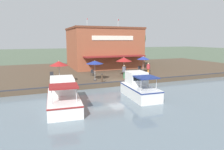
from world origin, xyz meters
name	(u,v)px	position (x,y,z in m)	size (l,w,h in m)	color
ground_plane	(121,87)	(0.00, 0.00, 0.00)	(220.00, 220.00, 0.00)	#4C5B47
quay_deck	(94,71)	(-11.00, 0.00, 0.30)	(22.00, 56.00, 0.60)	#4C3D2D
quay_edge_fender	(121,81)	(-0.10, 0.00, 0.65)	(0.20, 50.40, 0.10)	#2D2D33
waterfront_restaurant	(103,48)	(-13.71, 2.60, 4.07)	(11.59, 11.93, 8.59)	brown
patio_umbrella_mid_patio_left	(124,59)	(-3.38, 1.94, 2.87)	(2.14, 2.14, 2.58)	#B7B7B7
patio_umbrella_near_quay_edge	(59,63)	(-1.97, -6.75, 2.86)	(2.05, 2.05, 2.55)	#B7B7B7
patio_umbrella_far_corner	(95,62)	(-1.96, -2.57, 2.81)	(2.06, 2.06, 2.44)	#B7B7B7
patio_umbrella_mid_patio_right	(143,58)	(-4.60, 5.65, 2.83)	(1.84, 1.84, 2.48)	#B7B7B7
cafe_chair_facing_river	(140,69)	(-5.90, 5.80, 1.08)	(0.56, 0.56, 0.85)	#2D2D33
cafe_chair_back_row_seat	(93,72)	(-5.08, -1.94, 1.08)	(0.56, 0.56, 0.85)	#2D2D33
cafe_chair_mid_patio	(52,75)	(-5.22, -7.32, 1.08)	(0.45, 0.45, 0.85)	#2D2D33
person_near_entrance	(148,67)	(-3.12, 5.63, 1.65)	(0.47, 0.47, 1.68)	orange
person_mid_patio	(124,70)	(-1.79, 1.24, 1.69)	(0.49, 0.49, 1.73)	#337547
motorboat_second_along	(63,95)	(4.37, -7.28, 0.88)	(7.18, 2.97, 2.26)	white
motorboat_fourth_along	(137,87)	(4.33, -0.19, 0.91)	(5.77, 2.44, 2.35)	silver
mooring_post	(102,78)	(-0.35, -2.21, 1.13)	(0.22, 0.22, 1.03)	#473323
tree_behind_restaurant	(127,42)	(-15.53, 8.30, 5.09)	(4.51, 4.30, 6.76)	brown
tree_upstream_bank	(134,39)	(-18.49, 11.39, 5.58)	(5.29, 5.04, 7.64)	brown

